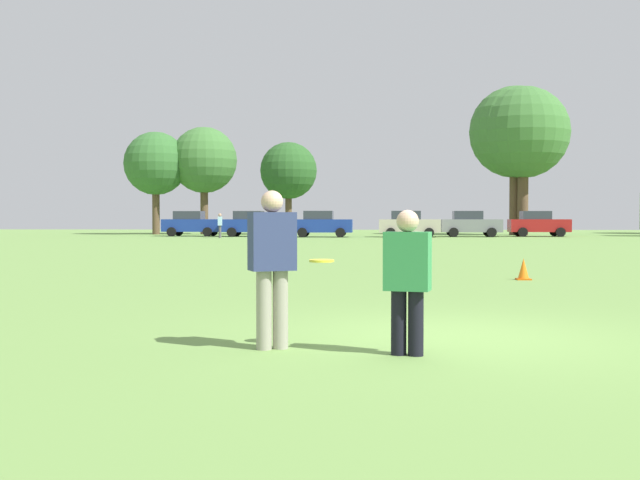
# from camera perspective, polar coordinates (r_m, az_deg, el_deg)

# --- Properties ---
(ground_plane) EXTENTS (152.34, 152.34, 0.00)m
(ground_plane) POSITION_cam_1_polar(r_m,az_deg,el_deg) (9.35, 9.47, -6.96)
(ground_plane) COLOR #6B9347
(player_thrower) EXTENTS (0.54, 0.43, 1.68)m
(player_thrower) POSITION_cam_1_polar(r_m,az_deg,el_deg) (8.29, -3.51, -1.46)
(player_thrower) COLOR gray
(player_thrower) RESTS_ON ground
(player_defender) EXTENTS (0.50, 0.36, 1.47)m
(player_defender) POSITION_cam_1_polar(r_m,az_deg,el_deg) (7.96, 6.39, -2.52)
(player_defender) COLOR black
(player_defender) RESTS_ON ground
(frisbee) EXTENTS (0.27, 0.27, 0.03)m
(frisbee) POSITION_cam_1_polar(r_m,az_deg,el_deg) (8.42, 0.12, -1.52)
(frisbee) COLOR yellow
(traffic_cone) EXTENTS (0.32, 0.32, 0.48)m
(traffic_cone) POSITION_cam_1_polar(r_m,az_deg,el_deg) (18.02, 14.60, -2.10)
(traffic_cone) COLOR #D8590C
(traffic_cone) RESTS_ON ground
(parked_car_near_left) EXTENTS (4.23, 2.26, 1.82)m
(parked_car_near_left) POSITION_cam_1_polar(r_m,az_deg,el_deg) (57.52, -9.32, 1.20)
(parked_car_near_left) COLOR navy
(parked_car_near_left) RESTS_ON ground
(parked_car_mid_left) EXTENTS (4.23, 2.26, 1.82)m
(parked_car_mid_left) POSITION_cam_1_polar(r_m,az_deg,el_deg) (55.85, -5.01, 1.20)
(parked_car_mid_left) COLOR navy
(parked_car_mid_left) RESTS_ON ground
(parked_car_center) EXTENTS (4.23, 2.26, 1.82)m
(parked_car_center) POSITION_cam_1_polar(r_m,az_deg,el_deg) (54.34, 0.11, 1.19)
(parked_car_center) COLOR navy
(parked_car_center) RESTS_ON ground
(parked_car_mid_right) EXTENTS (4.23, 2.26, 1.82)m
(parked_car_mid_right) POSITION_cam_1_polar(r_m,az_deg,el_deg) (54.55, 6.47, 1.18)
(parked_car_mid_right) COLOR #B7AD99
(parked_car_mid_right) RESTS_ON ground
(parked_car_near_right) EXTENTS (4.23, 2.26, 1.82)m
(parked_car_near_right) POSITION_cam_1_polar(r_m,az_deg,el_deg) (56.06, 10.89, 1.18)
(parked_car_near_right) COLOR slate
(parked_car_near_right) RESTS_ON ground
(parked_car_far_right) EXTENTS (4.23, 2.26, 1.82)m
(parked_car_far_right) POSITION_cam_1_polar(r_m,az_deg,el_deg) (58.00, 15.61, 1.16)
(parked_car_far_right) COLOR maroon
(parked_car_far_right) RESTS_ON ground
(bystander_sideline_watcher) EXTENTS (0.31, 0.48, 1.64)m
(bystander_sideline_watcher) POSITION_cam_1_polar(r_m,az_deg,el_deg) (52.31, -7.30, 1.16)
(bystander_sideline_watcher) COLOR #4C4C51
(bystander_sideline_watcher) RESTS_ON ground
(tree_west_oak) EXTENTS (5.04, 5.04, 8.19)m
(tree_west_oak) POSITION_cam_1_polar(r_m,az_deg,el_deg) (64.00, -11.88, 5.45)
(tree_west_oak) COLOR brown
(tree_west_oak) RESTS_ON ground
(tree_west_maple) EXTENTS (5.31, 5.31, 8.64)m
(tree_west_maple) POSITION_cam_1_polar(r_m,az_deg,el_deg) (63.91, -8.45, 5.75)
(tree_west_maple) COLOR brown
(tree_west_maple) RESTS_ON ground
(tree_center_elm) EXTENTS (4.50, 4.50, 7.32)m
(tree_center_elm) POSITION_cam_1_polar(r_m,az_deg,el_deg) (62.11, -2.31, 5.05)
(tree_center_elm) COLOR brown
(tree_center_elm) RESTS_ON ground
(tree_east_birch) EXTENTS (7.08, 7.08, 11.50)m
(tree_east_birch) POSITION_cam_1_polar(r_m,az_deg,el_deg) (62.72, 14.04, 7.60)
(tree_east_birch) COLOR brown
(tree_east_birch) RESTS_ON ground
(tree_east_oak) EXTENTS (6.98, 6.98, 11.35)m
(tree_east_oak) POSITION_cam_1_polar(r_m,az_deg,el_deg) (62.08, 14.60, 7.56)
(tree_east_oak) COLOR brown
(tree_east_oak) RESTS_ON ground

